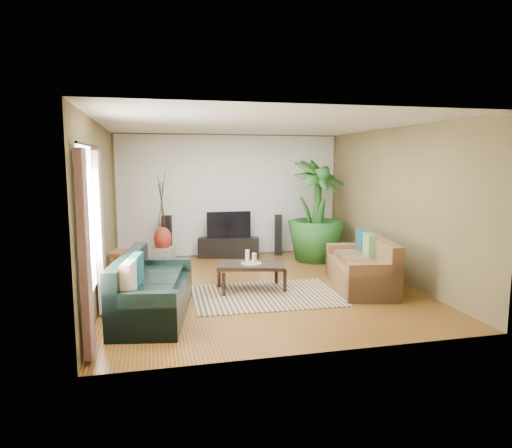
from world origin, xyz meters
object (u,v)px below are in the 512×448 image
object	(u,v)px
speaker_left	(167,238)
side_table	(127,267)
tv_stand	(229,247)
potted_plant	(316,211)
vase	(163,239)
speaker_right	(278,235)
pedestal	(163,257)
sofa_left	(154,285)
coffee_table	(251,277)
sofa_right	(360,263)
television	(229,224)

from	to	relation	value
speaker_left	side_table	size ratio (longest dim) A/B	1.72
tv_stand	speaker_left	distance (m)	1.36
potted_plant	vase	xyz separation A→B (m)	(-3.19, 0.20, -0.51)
speaker_right	potted_plant	size ratio (longest dim) A/B	0.43
pedestal	vase	distance (m)	0.37
tv_stand	vase	bearing A→B (deg)	-143.52
vase	speaker_left	bearing A→B (deg)	79.07
sofa_left	side_table	xyz separation A→B (m)	(-0.44, 1.88, -0.14)
speaker_left	potted_plant	xyz separation A→B (m)	(3.09, -0.76, 0.59)
potted_plant	sofa_left	bearing A→B (deg)	-140.55
tv_stand	side_table	size ratio (longest dim) A/B	2.37
coffee_table	potted_plant	world-z (taller)	potted_plant
sofa_right	vase	bearing A→B (deg)	-115.48
coffee_table	potted_plant	bearing A→B (deg)	59.79
sofa_right	coffee_table	bearing A→B (deg)	-87.35
side_table	potted_plant	bearing A→B (deg)	13.47
coffee_table	potted_plant	xyz separation A→B (m)	(1.83, 1.89, 0.85)
potted_plant	television	bearing A→B (deg)	156.57
speaker_right	side_table	bearing A→B (deg)	-136.06
television	speaker_left	distance (m)	1.36
pedestal	side_table	bearing A→B (deg)	-120.18
coffee_table	speaker_right	bearing A→B (deg)	79.21
vase	potted_plant	bearing A→B (deg)	-3.57
speaker_left	pedestal	xyz separation A→B (m)	(-0.11, -0.56, -0.29)
sofa_right	speaker_left	distance (m)	4.23
coffee_table	television	bearing A→B (deg)	102.09
speaker_right	coffee_table	bearing A→B (deg)	-98.20
sofa_left	potted_plant	world-z (taller)	potted_plant
sofa_right	sofa_left	bearing A→B (deg)	-68.09
sofa_left	sofa_right	distance (m)	3.45
pedestal	side_table	world-z (taller)	side_table
sofa_right	coffee_table	xyz separation A→B (m)	(-1.81, 0.27, -0.20)
sofa_left	speaker_left	size ratio (longest dim) A/B	2.07
sofa_right	potted_plant	size ratio (longest dim) A/B	0.85
speaker_left	sofa_left	bearing A→B (deg)	-78.64
side_table	sofa_right	bearing A→B (deg)	-17.97
sofa_right	vase	xyz separation A→B (m)	(-3.17, 2.36, 0.14)
coffee_table	speaker_right	xyz separation A→B (m)	(1.22, 2.65, 0.23)
coffee_table	pedestal	bearing A→B (deg)	136.98
vase	side_table	world-z (taller)	vase
tv_stand	side_table	xyz separation A→B (m)	(-2.10, -1.68, 0.06)
sofa_left	side_table	size ratio (longest dim) A/B	3.57
sofa_left	tv_stand	size ratio (longest dim) A/B	1.51
tv_stand	speaker_right	world-z (taller)	speaker_right
television	vase	bearing A→B (deg)	-158.87
tv_stand	potted_plant	distance (m)	2.09
pedestal	side_table	distance (m)	1.30
television	speaker_left	bearing A→B (deg)	180.00
coffee_table	television	distance (m)	2.70
television	potted_plant	bearing A→B (deg)	-23.43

